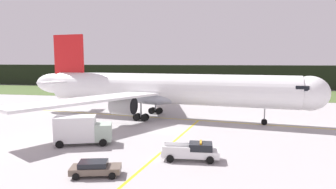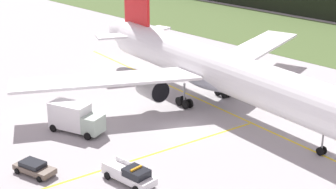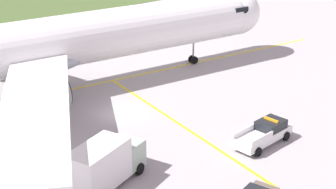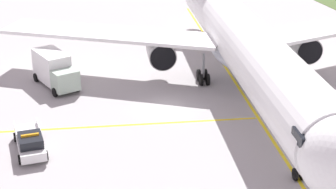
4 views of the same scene
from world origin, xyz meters
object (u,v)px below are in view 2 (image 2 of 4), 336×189
(airliner, at_px, (217,70))
(ops_pickup_truck, at_px, (130,175))
(staff_car, at_px, (34,168))
(catering_truck, at_px, (75,117))

(airliner, bearing_deg, ops_pickup_truck, -69.51)
(ops_pickup_truck, xyz_separation_m, staff_car, (-7.87, -5.76, -0.20))
(airliner, xyz_separation_m, staff_car, (-0.09, -26.58, -4.36))
(catering_truck, height_order, staff_car, catering_truck)
(airliner, height_order, catering_truck, airliner)
(staff_car, bearing_deg, catering_truck, 123.66)
(airliner, distance_m, catering_truck, 19.12)
(airliner, height_order, staff_car, airliner)
(airliner, distance_m, staff_car, 26.93)
(catering_truck, xyz_separation_m, staff_car, (5.78, -8.67, -1.11))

